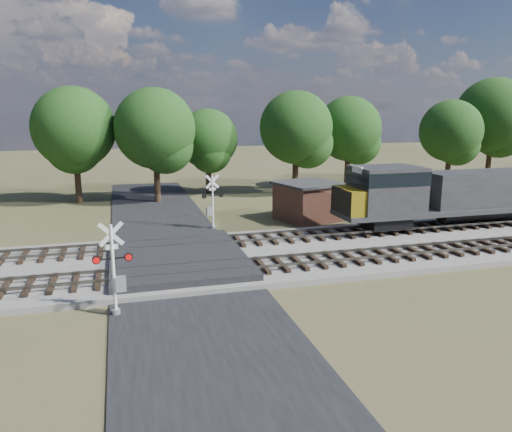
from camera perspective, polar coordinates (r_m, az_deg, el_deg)
name	(u,v)px	position (r m, az deg, el deg)	size (l,w,h in m)	color
ground	(179,267)	(26.81, -8.81, -5.81)	(160.00, 160.00, 0.00)	#3E4424
ballast_bed	(348,248)	(29.96, 10.44, -3.62)	(140.00, 10.00, 0.30)	gray
road	(179,267)	(26.80, -8.81, -5.73)	(7.00, 60.00, 0.08)	black
crossing_panel	(178,259)	(27.19, -8.96, -4.86)	(7.00, 9.00, 0.62)	#262628
track_near	(245,266)	(25.33, -1.23, -5.77)	(140.00, 2.60, 0.33)	black
track_far	(225,241)	(30.00, -3.59, -2.89)	(140.00, 2.60, 0.33)	black
crossing_signal_near	(116,277)	(20.85, -15.71, -6.76)	(1.58, 0.35, 3.92)	silver
crossing_signal_far	(212,207)	(34.37, -5.09, 1.06)	(1.54, 0.35, 3.81)	silver
equipment_shed	(308,201)	(37.33, 5.93, 1.72)	(5.19, 5.19, 2.85)	#4E2C21
treeline	(209,126)	(46.72, -5.36, 10.21)	(81.95, 10.75, 11.35)	black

